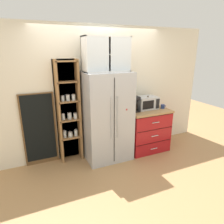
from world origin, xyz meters
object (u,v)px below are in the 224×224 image
object	(u,v)px
microwave	(146,103)
chalkboard_menu	(39,129)
refrigerator	(107,117)
coffee_maker	(134,104)
mug_navy	(163,106)
mug_charcoal	(145,107)
bottle_amber	(148,103)

from	to	relation	value
microwave	chalkboard_menu	size ratio (longest dim) A/B	0.32
refrigerator	chalkboard_menu	xyz separation A→B (m)	(-1.23, 0.30, -0.17)
coffee_maker	mug_navy	xyz separation A→B (m)	(0.67, -0.08, -0.11)
mug_navy	mug_charcoal	bearing A→B (deg)	157.85
coffee_maker	mug_navy	bearing A→B (deg)	-6.90
mug_navy	mug_charcoal	distance (m)	0.37
mug_navy	bottle_amber	size ratio (longest dim) A/B	0.42
microwave	mug_navy	size ratio (longest dim) A/B	3.62
refrigerator	mug_charcoal	size ratio (longest dim) A/B	14.02
microwave	bottle_amber	size ratio (longest dim) A/B	1.52
refrigerator	coffee_maker	distance (m)	0.61
microwave	chalkboard_menu	xyz separation A→B (m)	(-2.14, 0.25, -0.34)
coffee_maker	mug_charcoal	distance (m)	0.35
mug_charcoal	mug_navy	bearing A→B (deg)	-22.15
refrigerator	chalkboard_menu	size ratio (longest dim) A/B	1.25
refrigerator	microwave	distance (m)	0.93
coffee_maker	refrigerator	bearing A→B (deg)	-178.93
coffee_maker	mug_charcoal	size ratio (longest dim) A/B	2.53
refrigerator	bottle_amber	distance (m)	0.92
mug_navy	coffee_maker	bearing A→B (deg)	173.10
mug_navy	chalkboard_menu	world-z (taller)	chalkboard_menu
mug_navy	chalkboard_menu	xyz separation A→B (m)	(-2.48, 0.37, -0.25)
mug_charcoal	bottle_amber	distance (m)	0.11
refrigerator	mug_navy	xyz separation A→B (m)	(1.25, -0.07, 0.08)
coffee_maker	microwave	bearing A→B (deg)	7.23
microwave	coffee_maker	world-z (taller)	coffee_maker
mug_charcoal	coffee_maker	bearing A→B (deg)	-169.87
coffee_maker	bottle_amber	bearing A→B (deg)	-2.88
mug_charcoal	refrigerator	bearing A→B (deg)	-175.64
coffee_maker	mug_charcoal	bearing A→B (deg)	10.13
refrigerator	coffee_maker	bearing A→B (deg)	1.07
refrigerator	bottle_amber	xyz separation A→B (m)	(0.91, -0.01, 0.17)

